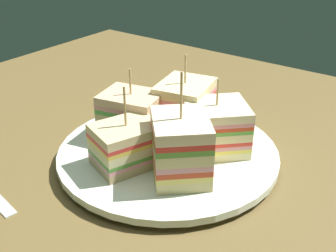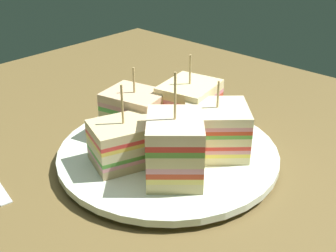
{
  "view_description": "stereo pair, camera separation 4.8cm",
  "coord_description": "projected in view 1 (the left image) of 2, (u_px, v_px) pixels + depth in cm",
  "views": [
    {
      "loc": [
        25.1,
        -34.2,
        26.46
      ],
      "look_at": [
        0.0,
        0.0,
        4.47
      ],
      "focal_mm": 45.96,
      "sensor_mm": 36.0,
      "label": 1
    },
    {
      "loc": [
        28.78,
        -31.17,
        26.46
      ],
      "look_at": [
        0.0,
        0.0,
        4.47
      ],
      "focal_mm": 45.96,
      "sensor_mm": 36.0,
      "label": 2
    }
  ],
  "objects": [
    {
      "name": "ground_plane",
      "position": [
        168.0,
        167.0,
        0.5
      ],
      "size": [
        91.4,
        77.62,
        1.8
      ],
      "primitive_type": "cube",
      "color": "brown"
    },
    {
      "name": "plate",
      "position": [
        168.0,
        154.0,
        0.49
      ],
      "size": [
        25.1,
        25.1,
        1.47
      ],
      "color": "white",
      "rests_on": "ground_plane"
    },
    {
      "name": "sandwich_wedge_0",
      "position": [
        184.0,
        107.0,
        0.52
      ],
      "size": [
        7.0,
        7.85,
        9.7
      ],
      "rotation": [
        0.0,
        0.0,
        4.91
      ],
      "color": "beige",
      "rests_on": "plate"
    },
    {
      "name": "sandwich_wedge_1",
      "position": [
        130.0,
        117.0,
        0.5
      ],
      "size": [
        7.85,
        6.7,
        8.57
      ],
      "rotation": [
        0.0,
        0.0,
        6.51
      ],
      "color": "beige",
      "rests_on": "plate"
    },
    {
      "name": "sandwich_wedge_2",
      "position": [
        127.0,
        145.0,
        0.45
      ],
      "size": [
        7.24,
        8.22,
        8.99
      ],
      "rotation": [
        0.0,
        0.0,
        7.5
      ],
      "color": "#D4B481",
      "rests_on": "plate"
    },
    {
      "name": "sandwich_wedge_3",
      "position": [
        180.0,
        147.0,
        0.43
      ],
      "size": [
        8.65,
        8.74,
        11.3
      ],
      "rotation": [
        0.0,
        0.0,
        8.6
      ],
      "color": "#DAC481",
      "rests_on": "plate"
    },
    {
      "name": "sandwich_wedge_4",
      "position": [
        215.0,
        127.0,
        0.48
      ],
      "size": [
        9.18,
        9.16,
        8.52
      ],
      "rotation": [
        0.0,
        0.0,
        10.19
      ],
      "color": "beige",
      "rests_on": "plate"
    },
    {
      "name": "chip_pile",
      "position": [
        165.0,
        137.0,
        0.49
      ],
      "size": [
        7.48,
        7.54,
        3.02
      ],
      "color": "#E5BC5C",
      "rests_on": "plate"
    },
    {
      "name": "salad_garnish",
      "position": [
        142.0,
        114.0,
        0.56
      ],
      "size": [
        7.41,
        7.24,
        1.48
      ],
      "color": "#5DB147",
      "rests_on": "plate"
    }
  ]
}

